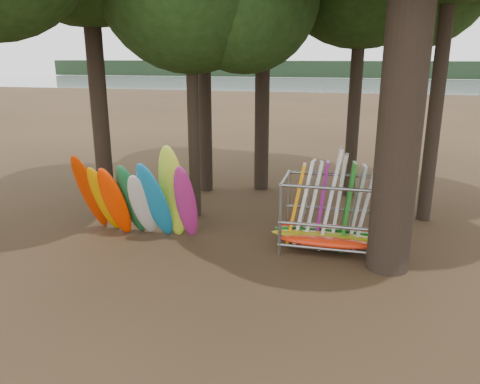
# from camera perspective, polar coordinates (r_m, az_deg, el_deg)

# --- Properties ---
(ground) EXTENTS (120.00, 120.00, 0.00)m
(ground) POSITION_cam_1_polar(r_m,az_deg,el_deg) (12.99, -2.05, -7.72)
(ground) COLOR #47331E
(ground) RESTS_ON ground
(lake) EXTENTS (160.00, 160.00, 0.00)m
(lake) POSITION_cam_1_polar(r_m,az_deg,el_deg) (71.67, 11.51, 11.77)
(lake) COLOR gray
(lake) RESTS_ON ground
(far_shore) EXTENTS (160.00, 4.00, 4.00)m
(far_shore) POSITION_cam_1_polar(r_m,az_deg,el_deg) (121.48, 12.79, 14.38)
(far_shore) COLOR black
(far_shore) RESTS_ON ground
(kayak_row) EXTENTS (3.73, 1.91, 3.06)m
(kayak_row) POSITION_cam_1_polar(r_m,az_deg,el_deg) (14.00, -12.36, -0.87)
(kayak_row) COLOR red
(kayak_row) RESTS_ON ground
(storage_rack) EXTENTS (3.19, 1.59, 2.92)m
(storage_rack) POSITION_cam_1_polar(r_m,az_deg,el_deg) (13.32, 10.79, -2.94)
(storage_rack) COLOR gray
(storage_rack) RESTS_ON ground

